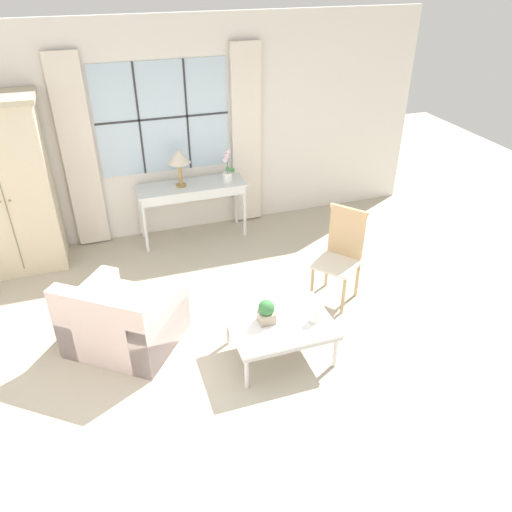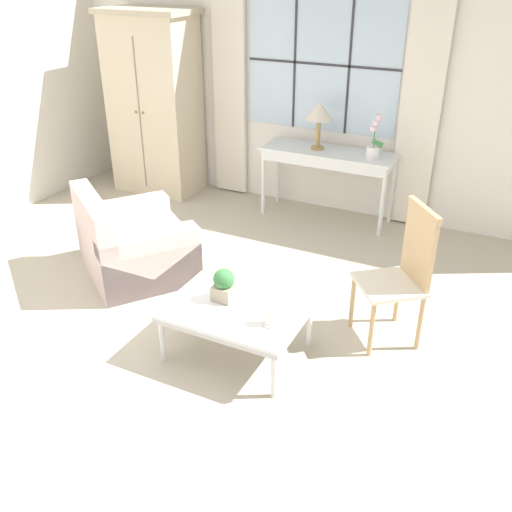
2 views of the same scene
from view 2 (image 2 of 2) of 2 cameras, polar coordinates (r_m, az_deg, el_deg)
The scene contains 11 objects.
ground_plane at distance 4.46m, azimuth -8.22°, elevation -8.32°, with size 14.00×14.00×0.00m, color #B2A893.
wall_back_windowed at distance 6.43m, azimuth 6.58°, elevation 16.75°, with size 7.20×0.14×2.80m.
armoire at distance 7.08m, azimuth -10.11°, elevation 14.76°, with size 1.08×0.66×2.10m.
console_table at distance 6.23m, azimuth 7.24°, elevation 9.67°, with size 1.43×0.48×0.77m.
table_lamp at distance 6.14m, azimuth 6.34°, elevation 14.09°, with size 0.30×0.30×0.50m.
potted_orchid at distance 5.98m, azimuth 11.71°, elevation 11.05°, with size 0.17×0.13×0.46m.
armchair_upholstered at distance 5.30m, azimuth -12.16°, elevation 0.97°, with size 1.32×1.29×0.80m.
side_chair_wooden at distance 4.29m, azimuth 14.57°, elevation -1.16°, with size 0.62×0.62×1.07m.
coffee_table at distance 4.09m, azimuth -1.94°, elevation -5.56°, with size 0.98×0.73×0.40m.
potted_plant_small at distance 4.09m, azimuth -3.22°, elevation -2.85°, with size 0.16×0.16×0.24m.
pillar_candle at distance 3.84m, azimuth 1.41°, elevation -5.98°, with size 0.11×0.11×0.16m.
Camera 2 is at (2.14, -2.91, 2.62)m, focal length 40.00 mm.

